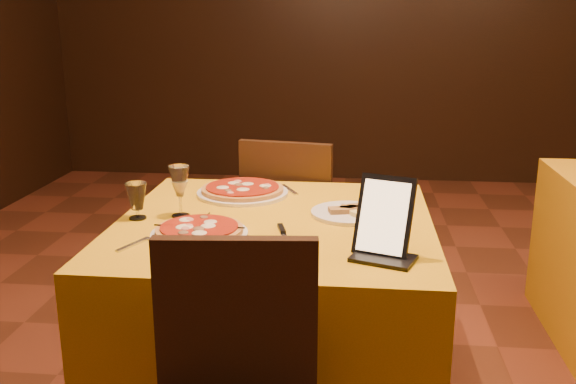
# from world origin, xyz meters

# --- Properties ---
(wall_back) EXTENTS (6.00, 0.01, 2.80)m
(wall_back) POSITION_xyz_m (0.00, 3.50, 1.40)
(wall_back) COLOR black
(wall_back) RESTS_ON floor
(main_table) EXTENTS (1.10, 1.10, 0.75)m
(main_table) POSITION_xyz_m (-0.57, -0.13, 0.38)
(main_table) COLOR #DEA00E
(main_table) RESTS_ON floor
(chair_main_far) EXTENTS (0.47, 0.47, 0.91)m
(chair_main_far) POSITION_xyz_m (-0.57, 0.68, 0.46)
(chair_main_far) COLOR black
(chair_main_far) RESTS_ON floor
(pizza_near) EXTENTS (0.32, 0.32, 0.03)m
(pizza_near) POSITION_xyz_m (-0.79, -0.32, 0.77)
(pizza_near) COLOR white
(pizza_near) RESTS_ON main_table
(pizza_far) EXTENTS (0.37, 0.37, 0.03)m
(pizza_far) POSITION_xyz_m (-0.74, 0.19, 0.77)
(pizza_far) COLOR white
(pizza_far) RESTS_ON main_table
(cutlet_dish) EXTENTS (0.28, 0.28, 0.03)m
(cutlet_dish) POSITION_xyz_m (-0.31, -0.04, 0.76)
(cutlet_dish) COLOR white
(cutlet_dish) RESTS_ON main_table
(wine_glass) EXTENTS (0.11, 0.11, 0.19)m
(wine_glass) POSITION_xyz_m (-0.91, -0.12, 0.84)
(wine_glass) COLOR #E4D681
(wine_glass) RESTS_ON main_table
(water_glass) EXTENTS (0.09, 0.09, 0.13)m
(water_glass) POSITION_xyz_m (-1.05, -0.16, 0.81)
(water_glass) COLOR white
(water_glass) RESTS_ON main_table
(tablet) EXTENTS (0.19, 0.15, 0.23)m
(tablet) POSITION_xyz_m (-0.20, -0.42, 0.87)
(tablet) COLOR black
(tablet) RESTS_ON main_table
(knife) EXTENTS (0.08, 0.22, 0.01)m
(knife) POSITION_xyz_m (-0.51, -0.33, 0.75)
(knife) COLOR #A8A7AD
(knife) RESTS_ON main_table
(fork_near) EXTENTS (0.07, 0.14, 0.01)m
(fork_near) POSITION_xyz_m (-0.97, -0.43, 0.75)
(fork_near) COLOR #ABA9B0
(fork_near) RESTS_ON main_table
(fork_far) EXTENTS (0.09, 0.15, 0.01)m
(fork_far) POSITION_xyz_m (-0.56, 0.28, 0.75)
(fork_far) COLOR silver
(fork_far) RESTS_ON main_table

